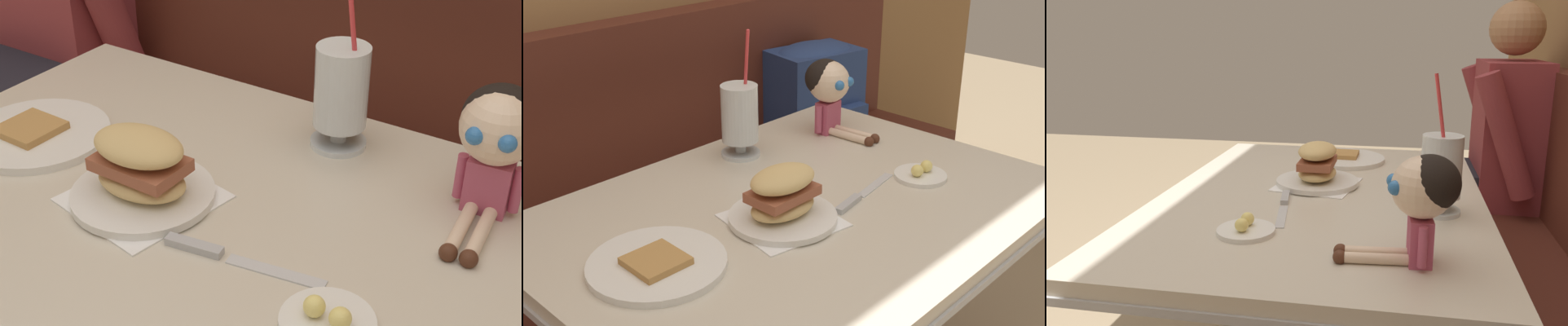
% 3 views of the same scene
% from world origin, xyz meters
% --- Properties ---
extents(diner_table, '(1.11, 0.81, 0.74)m').
position_xyz_m(diner_table, '(0.00, 0.18, 0.54)').
color(diner_table, beige).
rests_on(diner_table, ground).
extents(toast_plate, '(0.25, 0.25, 0.03)m').
position_xyz_m(toast_plate, '(-0.35, 0.20, 0.75)').
color(toast_plate, white).
rests_on(toast_plate, diner_table).
extents(milkshake_glass, '(0.10, 0.10, 0.32)m').
position_xyz_m(milkshake_glass, '(0.10, 0.46, 0.84)').
color(milkshake_glass, silver).
rests_on(milkshake_glass, diner_table).
extents(sandwich_plate, '(0.23, 0.23, 0.12)m').
position_xyz_m(sandwich_plate, '(-0.07, 0.16, 0.79)').
color(sandwich_plate, white).
rests_on(sandwich_plate, diner_table).
extents(butter_saucer, '(0.12, 0.12, 0.04)m').
position_xyz_m(butter_saucer, '(0.29, 0.07, 0.75)').
color(butter_saucer, white).
rests_on(butter_saucer, diner_table).
extents(butter_knife, '(0.24, 0.06, 0.01)m').
position_xyz_m(butter_knife, '(0.10, 0.11, 0.74)').
color(butter_knife, silver).
rests_on(butter_knife, diner_table).
extents(seated_doll, '(0.12, 0.22, 0.20)m').
position_xyz_m(seated_doll, '(0.37, 0.41, 0.87)').
color(seated_doll, '#B74C6B').
rests_on(seated_doll, diner_table).
extents(diner_patron, '(0.55, 0.48, 0.81)m').
position_xyz_m(diner_patron, '(-0.95, 0.76, 0.74)').
color(diner_patron, maroon).
rests_on(diner_patron, booth_bench).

